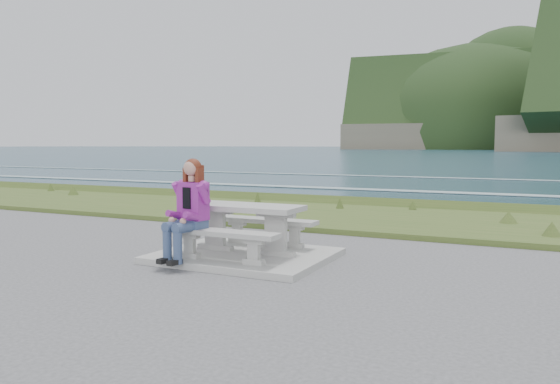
{
  "coord_description": "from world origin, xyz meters",
  "views": [
    {
      "loc": [
        4.13,
        -7.32,
        1.78
      ],
      "look_at": [
        0.03,
        1.2,
        0.95
      ],
      "focal_mm": 35.0,
      "sensor_mm": 36.0,
      "label": 1
    }
  ],
  "objects_px": {
    "picnic_table": "(245,215)",
    "bench_landward": "(221,237)",
    "bench_seaward": "(265,224)",
    "seated_woman": "(186,223)"
  },
  "relations": [
    {
      "from": "picnic_table",
      "to": "bench_landward",
      "type": "distance_m",
      "value": 0.74
    },
    {
      "from": "bench_seaward",
      "to": "seated_woman",
      "type": "distance_m",
      "value": 1.63
    },
    {
      "from": "picnic_table",
      "to": "bench_landward",
      "type": "height_order",
      "value": "picnic_table"
    },
    {
      "from": "picnic_table",
      "to": "bench_landward",
      "type": "bearing_deg",
      "value": -90.0
    },
    {
      "from": "bench_landward",
      "to": "bench_seaward",
      "type": "height_order",
      "value": "same"
    },
    {
      "from": "bench_landward",
      "to": "bench_seaward",
      "type": "relative_size",
      "value": 1.0
    },
    {
      "from": "bench_landward",
      "to": "seated_woman",
      "type": "relative_size",
      "value": 1.22
    },
    {
      "from": "seated_woman",
      "to": "picnic_table",
      "type": "bearing_deg",
      "value": 67.4
    },
    {
      "from": "picnic_table",
      "to": "bench_landward",
      "type": "relative_size",
      "value": 1.0
    },
    {
      "from": "bench_landward",
      "to": "seated_woman",
      "type": "height_order",
      "value": "seated_woman"
    }
  ]
}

